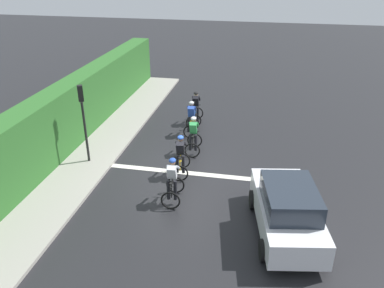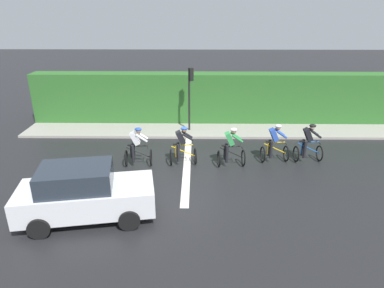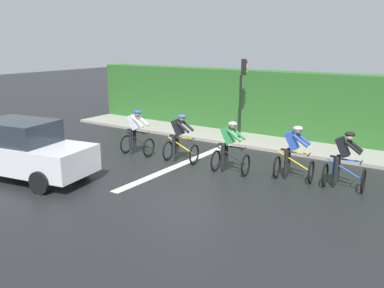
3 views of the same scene
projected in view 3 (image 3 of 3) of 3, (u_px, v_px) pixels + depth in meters
ground_plane at (183, 162)px, 14.13m from camera, size 80.00×80.00×0.00m
sidewalk_kerb at (285, 143)px, 16.43m from camera, size 2.80×20.95×0.12m
stone_wall_low at (293, 134)px, 17.10m from camera, size 0.44×20.95×0.55m
hedge_wall at (298, 106)px, 17.07m from camera, size 1.10×20.95×2.80m
road_marking_stop_line at (186, 162)px, 14.06m from camera, size 7.00×0.30×0.01m
cyclist_lead at (344, 162)px, 11.33m from camera, size 0.76×1.13×1.66m
cyclist_second at (293, 154)px, 12.06m from camera, size 0.79×1.14×1.66m
cyclist_mid at (230, 149)px, 12.71m from camera, size 0.77×1.13×1.66m
cyclist_fourth at (180, 139)px, 13.89m from camera, size 0.81×1.15×1.66m
cyclist_trailing at (136, 133)px, 14.79m from camera, size 0.76×1.13×1.66m
car_white at (25, 150)px, 12.23m from camera, size 2.40×4.33×1.76m
traffic_light_near_crossing at (242, 87)px, 16.60m from camera, size 0.27×0.29×3.34m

